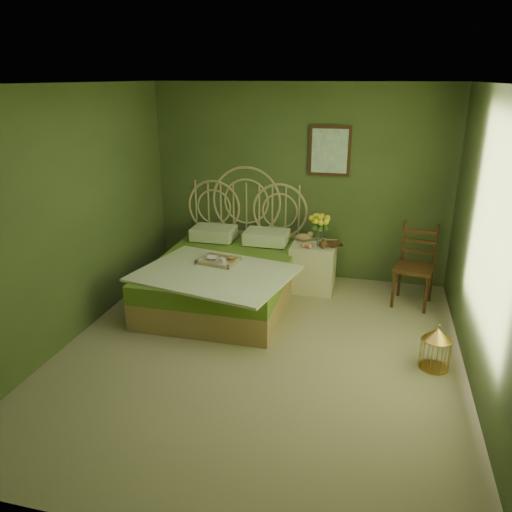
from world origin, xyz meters
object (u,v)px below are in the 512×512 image
(bed, at_px, (225,274))
(birdcage, at_px, (436,349))
(chair, at_px, (415,260))
(nightstand, at_px, (314,262))

(bed, distance_m, birdcage, 2.66)
(bed, height_order, birdcage, bed)
(chair, bearing_deg, birdcage, -71.90)
(birdcage, bearing_deg, chair, 95.81)
(chair, bearing_deg, nightstand, -173.67)
(chair, bearing_deg, bed, -156.61)
(nightstand, xyz_separation_m, birdcage, (1.40, -1.65, -0.16))
(birdcage, bearing_deg, nightstand, 130.31)
(bed, bearing_deg, chair, 11.10)
(nightstand, bearing_deg, bed, -150.77)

